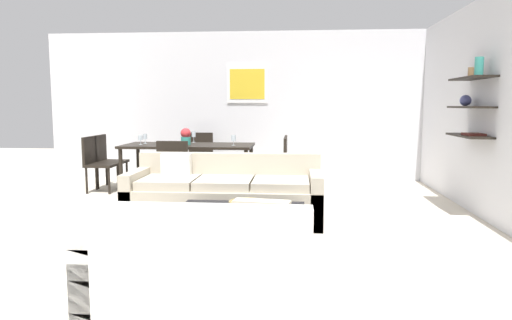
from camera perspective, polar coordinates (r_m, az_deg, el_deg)
ground_plane at (r=5.32m, az=-3.29°, el=-8.27°), size 18.00×18.00×0.00m
back_wall_unit at (r=8.63m, az=1.94°, el=6.60°), size 8.40×0.09×2.70m
right_wall_shelf_unit at (r=6.14m, az=26.93°, el=5.77°), size 0.34×8.20×2.70m
sofa_beige at (r=5.59m, az=-3.81°, el=-4.46°), size 2.27×0.90×0.78m
loveseat_white at (r=3.29m, az=-6.60°, el=-12.58°), size 1.49×0.90×0.78m
coffee_table at (r=4.50m, az=-1.94°, el=-8.58°), size 1.23×0.96×0.38m
decorative_bowl at (r=4.49m, az=-1.14°, el=-5.49°), size 0.35×0.35×0.09m
dining_table at (r=7.52m, az=-8.25°, el=1.41°), size 2.06×0.92×0.75m
dining_chair_foot at (r=6.71m, az=-9.90°, el=-0.83°), size 0.44×0.44×0.88m
dining_chair_left_far at (r=8.18m, az=-17.73°, el=0.31°), size 0.44×0.44×0.88m
dining_chair_left_near at (r=7.80m, az=-18.90°, el=-0.03°), size 0.44×0.44×0.88m
dining_chair_head at (r=8.38m, az=-6.89°, el=0.73°), size 0.44×0.44×0.88m
dining_chair_right_near at (r=7.15m, az=2.66°, el=-0.27°), size 0.44×0.44×0.88m
dining_chair_right_far at (r=7.56m, az=2.79°, el=0.12°), size 0.44×0.44×0.88m
wine_glass_left_near at (r=7.60m, az=-13.92°, el=2.61°), size 0.07×0.07×0.15m
wine_glass_left_far at (r=7.82m, az=-13.39°, el=2.75°), size 0.06×0.06×0.15m
wine_glass_right_near at (r=7.26m, az=-2.77°, el=2.65°), size 0.07×0.07×0.16m
wine_glass_head at (r=7.90m, az=-7.62°, el=3.10°), size 0.06×0.06×0.19m
centerpiece_vase at (r=7.48m, az=-8.58°, el=2.88°), size 0.16×0.16×0.26m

